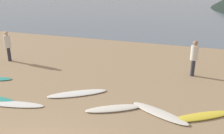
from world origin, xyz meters
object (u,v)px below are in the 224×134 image
at_px(surfboard_4, 114,108).
at_px(surfboard_5, 159,113).
at_px(person_0, 8,44).
at_px(person_1, 194,55).
at_px(surfboard_2, 14,104).
at_px(surfboard_6, 201,116).
at_px(surfboard_3, 77,93).

height_order(surfboard_4, surfboard_5, surfboard_4).
distance_m(surfboard_5, person_0, 9.97).
bearing_deg(person_1, surfboard_4, 171.96).
height_order(surfboard_5, person_0, person_0).
bearing_deg(surfboard_2, surfboard_6, 0.26).
relative_size(surfboard_5, surfboard_6, 0.96).
distance_m(surfboard_2, surfboard_3, 2.51).
xyz_separation_m(surfboard_3, surfboard_6, (4.95, -0.23, 0.01)).
distance_m(surfboard_2, person_0, 6.03).
height_order(surfboard_5, person_1, person_1).
relative_size(surfboard_2, surfboard_3, 0.97).
bearing_deg(person_0, surfboard_6, 165.90).
height_order(surfboard_6, person_1, person_1).
relative_size(surfboard_6, person_0, 1.36).
bearing_deg(surfboard_2, person_0, 120.22).
relative_size(surfboard_3, surfboard_6, 1.03).
distance_m(surfboard_2, surfboard_6, 6.98).
xyz_separation_m(surfboard_6, person_0, (-10.79, 3.01, 1.00)).
relative_size(surfboard_3, person_0, 1.41).
bearing_deg(surfboard_6, surfboard_5, 156.19).
xyz_separation_m(surfboard_5, person_0, (-9.36, 3.27, 1.00)).
distance_m(surfboard_2, surfboard_4, 3.87).
height_order(surfboard_2, person_1, person_1).
bearing_deg(surfboard_3, surfboard_6, -37.18).
bearing_deg(surfboard_5, person_0, -174.78).
bearing_deg(surfboard_2, person_1, 29.32).
relative_size(surfboard_4, person_0, 1.21).
xyz_separation_m(surfboard_3, surfboard_4, (1.87, -0.72, 0.01)).
height_order(surfboard_2, surfboard_3, surfboard_3).
relative_size(surfboard_2, person_1, 1.34).
relative_size(surfboard_2, person_0, 1.36).
bearing_deg(surfboard_2, surfboard_4, 2.55).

